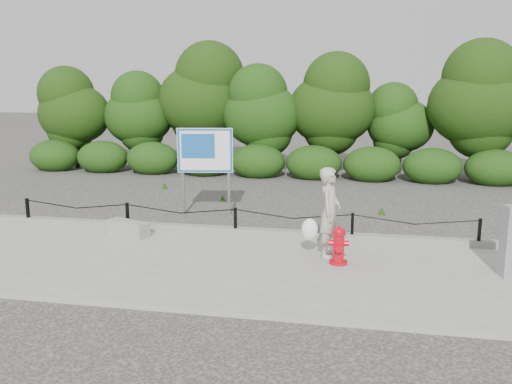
{
  "coord_description": "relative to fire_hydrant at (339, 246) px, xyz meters",
  "views": [
    {
      "loc": [
        2.62,
        -11.08,
        3.32
      ],
      "look_at": [
        0.42,
        0.2,
        1.0
      ],
      "focal_mm": 38.0,
      "sensor_mm": 36.0,
      "label": 1
    }
  ],
  "objects": [
    {
      "name": "fire_hydrant",
      "position": [
        0.0,
        0.0,
        0.0
      ],
      "size": [
        0.38,
        0.39,
        0.71
      ],
      "rotation": [
        0.0,
        0.0,
        0.07
      ],
      "color": "red",
      "rests_on": "sidewalk"
    },
    {
      "name": "curb",
      "position": [
        -2.29,
        1.59,
        -0.27
      ],
      "size": [
        14.0,
        0.22,
        0.14
      ],
      "primitive_type": "cube",
      "color": "slate",
      "rests_on": "sidewalk"
    },
    {
      "name": "treeline",
      "position": [
        -1.92,
        10.49,
        2.1
      ],
      "size": [
        20.17,
        3.82,
        4.77
      ],
      "color": "black",
      "rests_on": "ground"
    },
    {
      "name": "ground",
      "position": [
        -2.29,
        1.54,
        -0.42
      ],
      "size": [
        90.0,
        90.0,
        0.0
      ],
      "primitive_type": "plane",
      "color": "#2D2B28",
      "rests_on": "ground"
    },
    {
      "name": "advertising_sign",
      "position": [
        -3.5,
        3.4,
        1.15
      ],
      "size": [
        1.38,
        0.33,
        2.22
      ],
      "rotation": [
        0.0,
        0.0,
        0.17
      ],
      "color": "slate",
      "rests_on": "ground"
    },
    {
      "name": "sidewalk",
      "position": [
        -2.29,
        -0.46,
        -0.38
      ],
      "size": [
        14.0,
        4.0,
        0.08
      ],
      "primitive_type": "cube",
      "color": "gray",
      "rests_on": "ground"
    },
    {
      "name": "concrete_block",
      "position": [
        -4.56,
        1.03,
        -0.18
      ],
      "size": [
        1.04,
        0.66,
        0.31
      ],
      "primitive_type": "cube",
      "rotation": [
        0.0,
        0.0,
        -0.35
      ],
      "color": "gray",
      "rests_on": "sidewalk"
    },
    {
      "name": "chain_barrier",
      "position": [
        -2.29,
        1.54,
        0.04
      ],
      "size": [
        10.06,
        0.06,
        0.6
      ],
      "color": "black",
      "rests_on": "sidewalk"
    },
    {
      "name": "pedestrian",
      "position": [
        -0.23,
        0.41,
        0.49
      ],
      "size": [
        0.76,
        0.69,
        1.71
      ],
      "rotation": [
        0.0,
        0.0,
        1.38
      ],
      "color": "#ABA592",
      "rests_on": "sidewalk"
    }
  ]
}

